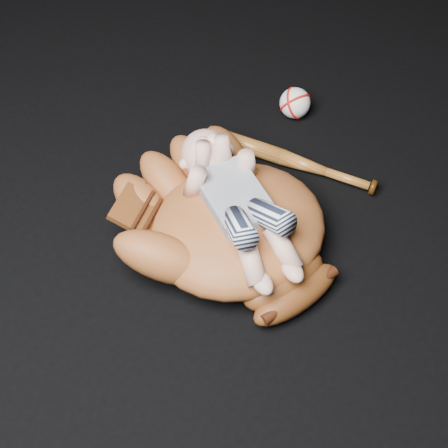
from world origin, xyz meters
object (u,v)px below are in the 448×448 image
object	(u,v)px
baseball_bat	(291,160)
baseball	(295,103)
baseball_glove	(238,222)
newborn_baby	(241,205)

from	to	relation	value
baseball_bat	baseball	bearing A→B (deg)	46.16
baseball_glove	baseball_bat	size ratio (longest dim) A/B	1.26
baseball_bat	baseball	xyz separation A→B (m)	(0.12, 0.12, 0.02)
baseball_glove	newborn_baby	distance (m)	0.05
newborn_baby	baseball	distance (m)	0.42
baseball_glove	newborn_baby	size ratio (longest dim) A/B	1.32
baseball_glove	baseball	xyz separation A→B (m)	(0.34, 0.22, -0.04)
newborn_baby	baseball_bat	distance (m)	0.28
newborn_baby	baseball_glove	bearing A→B (deg)	114.04
baseball_glove	baseball	world-z (taller)	baseball_glove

